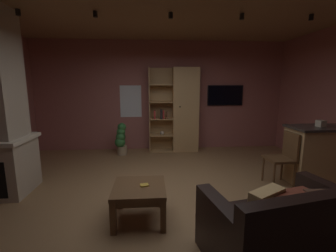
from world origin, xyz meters
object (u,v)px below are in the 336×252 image
Objects in this scene: dining_chair at (284,155)px; wall_mounted_tv at (225,95)px; bookshelf_cabinet at (182,111)px; kitchen_bar_counter at (327,155)px; leather_couch at (284,231)px; tissue_box at (321,123)px; coffee_table at (139,193)px; table_book_0 at (144,185)px; potted_floor_plant at (121,139)px.

dining_chair is 0.97× the size of wall_mounted_tv.
bookshelf_cabinet is 2.33× the size of dining_chair.
kitchen_bar_counter reaches higher than leather_couch.
kitchen_bar_counter is at bearing -43.98° from bookshelf_cabinet.
dining_chair is at bearing -56.62° from bookshelf_cabinet.
dining_chair is at bearing -178.65° from tissue_box.
tissue_box is at bearing 46.84° from leather_couch.
tissue_box reaches higher than leather_couch.
coffee_table is at bearing -159.99° from dining_chair.
kitchen_bar_counter is 1.44× the size of wall_mounted_tv.
kitchen_bar_counter is at bearing 2.01° from dining_chair.
dining_chair is (2.37, 0.88, 0.07)m from table_book_0.
coffee_table is 0.72× the size of dining_chair.
bookshelf_cabinet is 17.87× the size of tissue_box.
tissue_box is 4.16m from potted_floor_plant.
leather_couch is 4.17m from potted_floor_plant.
tissue_box is (2.08, -2.22, 0.01)m from bookshelf_cabinet.
tissue_box is 3.17m from table_book_0.
bookshelf_cabinet reaches higher than table_book_0.
kitchen_bar_counter is 2.08× the size of coffee_table.
bookshelf_cabinet is 1.56× the size of kitchen_bar_counter.
dining_chair is (0.99, 1.69, 0.22)m from leather_couch.
coffee_table is (-0.96, -3.12, -0.70)m from bookshelf_cabinet.
table_book_0 is at bearing -77.01° from potted_floor_plant.
kitchen_bar_counter reaches higher than dining_chair.
bookshelf_cabinet is at bearing 10.52° from potted_floor_plant.
bookshelf_cabinet is 3.22m from kitchen_bar_counter.
table_book_0 is 2.90m from potted_floor_plant.
dining_chair is at bearing -83.43° from wall_mounted_tv.
table_book_0 is at bearing -122.10° from wall_mounted_tv.
leather_couch is 1.68× the size of wall_mounted_tv.
kitchen_bar_counter is 1.49× the size of dining_chair.
bookshelf_cabinet reaches higher than tissue_box.
potted_floor_plant is at bearing 151.99° from tissue_box.
bookshelf_cabinet is 1.71m from potted_floor_plant.
potted_floor_plant reaches higher than coffee_table.
wall_mounted_tv is at bearing 80.25° from leather_couch.
tissue_box is at bearing -175.97° from kitchen_bar_counter.
leather_couch is 2.42× the size of coffee_table.
dining_chair is at bearing 20.45° from table_book_0.
coffee_table is at bearing -107.15° from bookshelf_cabinet.
table_book_0 is at bearing -106.04° from bookshelf_cabinet.
bookshelf_cabinet is 4.03m from leather_couch.
tissue_box is at bearing -69.83° from wall_mounted_tv.
leather_couch is at bearing -136.32° from kitchen_bar_counter.
potted_floor_plant is (-0.65, 2.83, -0.06)m from table_book_0.
bookshelf_cabinet is at bearing 73.96° from table_book_0.
bookshelf_cabinet is 3.04m from tissue_box.
table_book_0 is (-0.90, -3.11, -0.60)m from bookshelf_cabinet.
dining_chair reaches higher than coffee_table.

